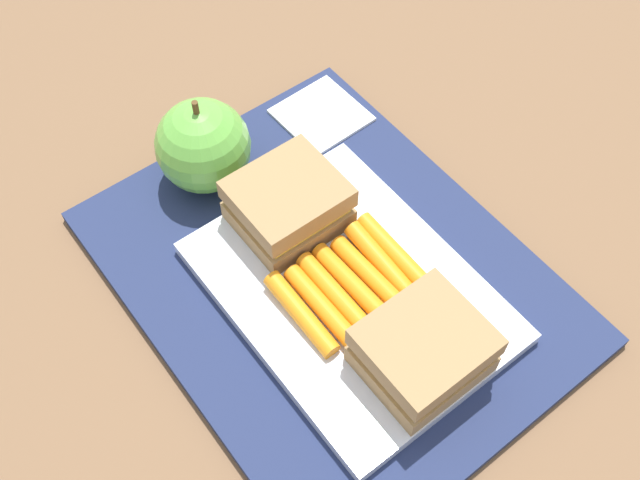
{
  "coord_description": "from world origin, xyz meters",
  "views": [
    {
      "loc": [
        -0.23,
        0.19,
        0.51
      ],
      "look_at": [
        0.01,
        0.0,
        0.04
      ],
      "focal_mm": 42.09,
      "sensor_mm": 36.0,
      "label": 1
    }
  ],
  "objects_px": {
    "sandwich_half_left": "(423,350)",
    "sandwich_half_right": "(288,204)",
    "food_tray": "(350,292)",
    "carrot_sticks_bundle": "(350,283)",
    "apple": "(203,146)",
    "paper_napkin": "(321,115)"
  },
  "relations": [
    {
      "from": "food_tray",
      "to": "paper_napkin",
      "type": "relative_size",
      "value": 3.29
    },
    {
      "from": "sandwich_half_left",
      "to": "sandwich_half_right",
      "type": "bearing_deg",
      "value": 0.0
    },
    {
      "from": "food_tray",
      "to": "carrot_sticks_bundle",
      "type": "xyz_separation_m",
      "value": [
        0.0,
        -0.0,
        0.01
      ]
    },
    {
      "from": "carrot_sticks_bundle",
      "to": "paper_napkin",
      "type": "xyz_separation_m",
      "value": [
        0.16,
        -0.1,
        -0.02
      ]
    },
    {
      "from": "sandwich_half_right",
      "to": "sandwich_half_left",
      "type": "bearing_deg",
      "value": 180.0
    },
    {
      "from": "carrot_sticks_bundle",
      "to": "apple",
      "type": "bearing_deg",
      "value": 7.69
    },
    {
      "from": "sandwich_half_left",
      "to": "apple",
      "type": "relative_size",
      "value": 0.9
    },
    {
      "from": "food_tray",
      "to": "sandwich_half_left",
      "type": "relative_size",
      "value": 2.88
    },
    {
      "from": "paper_napkin",
      "to": "carrot_sticks_bundle",
      "type": "bearing_deg",
      "value": 149.07
    },
    {
      "from": "sandwich_half_left",
      "to": "apple",
      "type": "xyz_separation_m",
      "value": [
        0.24,
        0.02,
        0.0
      ]
    },
    {
      "from": "carrot_sticks_bundle",
      "to": "paper_napkin",
      "type": "height_order",
      "value": "carrot_sticks_bundle"
    },
    {
      "from": "sandwich_half_left",
      "to": "carrot_sticks_bundle",
      "type": "relative_size",
      "value": 0.78
    },
    {
      "from": "sandwich_half_right",
      "to": "paper_napkin",
      "type": "distance_m",
      "value": 0.13
    },
    {
      "from": "food_tray",
      "to": "sandwich_half_left",
      "type": "bearing_deg",
      "value": 180.0
    },
    {
      "from": "sandwich_half_left",
      "to": "sandwich_half_right",
      "type": "relative_size",
      "value": 1.0
    },
    {
      "from": "sandwich_half_right",
      "to": "carrot_sticks_bundle",
      "type": "bearing_deg",
      "value": -179.98
    },
    {
      "from": "food_tray",
      "to": "paper_napkin",
      "type": "height_order",
      "value": "food_tray"
    },
    {
      "from": "sandwich_half_left",
      "to": "apple",
      "type": "bearing_deg",
      "value": 5.21
    },
    {
      "from": "food_tray",
      "to": "apple",
      "type": "bearing_deg",
      "value": 7.67
    },
    {
      "from": "carrot_sticks_bundle",
      "to": "apple",
      "type": "distance_m",
      "value": 0.17
    },
    {
      "from": "sandwich_half_left",
      "to": "paper_napkin",
      "type": "distance_m",
      "value": 0.26
    },
    {
      "from": "food_tray",
      "to": "carrot_sticks_bundle",
      "type": "distance_m",
      "value": 0.01
    }
  ]
}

